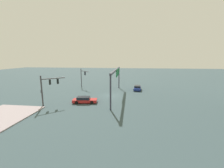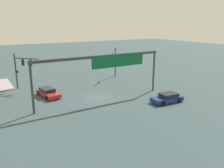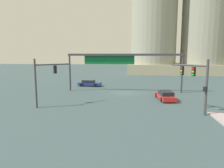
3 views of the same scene
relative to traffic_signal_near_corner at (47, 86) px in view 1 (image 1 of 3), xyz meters
name	(u,v)px [view 1 (image 1 of 3)]	position (x,y,z in m)	size (l,w,h in m)	color
ground_plane	(110,96)	(-8.00, 10.39, -3.60)	(188.76, 188.76, 0.00)	#374A4E
traffic_signal_near_corner	(47,86)	(0.00, 0.00, 0.00)	(3.05, 3.52, 5.55)	#3B3B3F
traffic_signal_opposite_side	(83,75)	(-16.69, 0.99, -0.02)	(3.10, 3.29, 5.55)	#3B3840
overhead_sign_gantry	(116,73)	(-8.61, 11.72, 1.54)	(18.52, 0.43, 6.16)	#373746
sedan_car_approaching	(137,88)	(-14.94, 16.88, -3.02)	(4.39, 2.18, 1.21)	navy
sedan_car_waiting_far	(85,100)	(-2.22, 6.11, -3.02)	(2.37, 4.82, 1.21)	red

